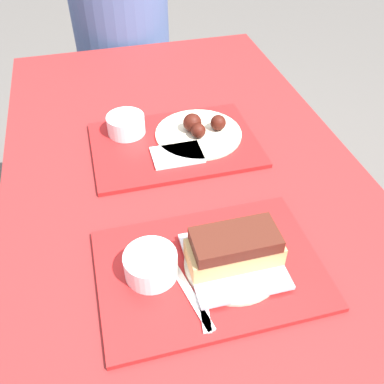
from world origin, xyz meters
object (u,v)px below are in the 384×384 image
tray_far (175,144)px  bowl_coleslaw_far (126,124)px  tray_near (210,269)px  person_seated_across (121,21)px  wings_plate_far (199,130)px  brisket_sandwich_plate (234,253)px  bowl_coleslaw_near (151,264)px

tray_far → bowl_coleslaw_far: 0.15m
tray_near → person_seated_across: person_seated_across is taller
tray_far → wings_plate_far: bearing=15.6°
tray_near → brisket_sandwich_plate: bearing=-5.8°
bowl_coleslaw_far → person_seated_across: (0.09, 0.82, -0.03)m
tray_far → bowl_coleslaw_near: bearing=-109.0°
tray_far → person_seated_across: 0.90m
tray_far → bowl_coleslaw_far: size_ratio=4.26×
tray_near → tray_far: size_ratio=1.00×
wings_plate_far → bowl_coleslaw_far: bearing=162.6°
brisket_sandwich_plate → bowl_coleslaw_far: 0.53m
tray_near → bowl_coleslaw_far: size_ratio=4.26×
brisket_sandwich_plate → wings_plate_far: size_ratio=0.82×
brisket_sandwich_plate → wings_plate_far: (0.05, 0.45, -0.02)m
tray_near → wings_plate_far: size_ratio=1.85×
tray_far → bowl_coleslaw_far: bowl_coleslaw_far is taller
bowl_coleslaw_far → tray_near: bearing=-79.7°
brisket_sandwich_plate → wings_plate_far: brisket_sandwich_plate is taller
bowl_coleslaw_near → brisket_sandwich_plate: 0.16m
wings_plate_far → person_seated_across: 0.88m
brisket_sandwich_plate → wings_plate_far: 0.46m
wings_plate_far → person_seated_across: (-0.10, 0.88, -0.01)m
tray_near → tray_far: bearing=86.3°
brisket_sandwich_plate → bowl_coleslaw_far: bearing=105.2°
bowl_coleslaw_near → bowl_coleslaw_far: size_ratio=1.00×
bowl_coleslaw_near → tray_far: bearing=71.0°
tray_near → brisket_sandwich_plate: size_ratio=2.26×
tray_near → bowl_coleslaw_near: 0.12m
tray_far → bowl_coleslaw_near: bowl_coleslaw_near is taller
tray_near → person_seated_across: (-0.00, 1.32, 0.01)m
tray_near → bowl_coleslaw_far: (-0.09, 0.51, 0.04)m
brisket_sandwich_plate → bowl_coleslaw_near: bearing=173.0°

